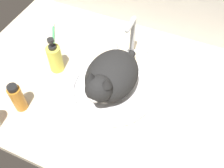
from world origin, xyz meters
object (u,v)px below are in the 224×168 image
at_px(sink_basin, 112,89).
at_px(cat, 110,78).
at_px(soap_pump_bottle, 55,58).
at_px(amber_bottle, 17,98).
at_px(faucet, 131,43).
at_px(toothbrush, 53,34).

xyz_separation_m(sink_basin, cat, (-0.00, -0.02, 0.09)).
relative_size(soap_pump_bottle, amber_bottle, 1.29).
bearing_deg(soap_pump_bottle, faucet, 36.51).
relative_size(cat, soap_pump_bottle, 2.04).
bearing_deg(toothbrush, cat, -27.81).
height_order(sink_basin, toothbrush, sink_basin).
bearing_deg(soap_pump_bottle, cat, -6.25).
relative_size(faucet, soap_pump_bottle, 1.27).
xyz_separation_m(sink_basin, soap_pump_bottle, (-0.26, 0.01, 0.06)).
xyz_separation_m(sink_basin, faucet, (-0.00, 0.21, 0.07)).
height_order(cat, soap_pump_bottle, cat).
distance_m(sink_basin, cat, 0.09).
bearing_deg(toothbrush, faucet, 2.19).
bearing_deg(amber_bottle, toothbrush, 105.09).
distance_m(cat, amber_bottle, 0.35).
height_order(soap_pump_bottle, toothbrush, soap_pump_bottle).
distance_m(faucet, amber_bottle, 0.51).
distance_m(cat, soap_pump_bottle, 0.27).
xyz_separation_m(sink_basin, amber_bottle, (-0.29, -0.21, 0.05)).
bearing_deg(faucet, toothbrush, -177.81).
relative_size(sink_basin, cat, 1.01).
distance_m(sink_basin, toothbrush, 0.44).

